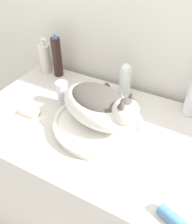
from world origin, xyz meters
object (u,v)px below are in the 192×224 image
object	(u,v)px
deodorant_stick	(125,80)
soap_bar	(29,112)
cat	(100,105)
hairspray_can_black	(57,57)
faucet	(64,93)
soap_pump_bottle	(45,58)

from	to	relation	value
deodorant_stick	soap_bar	xyz separation A→B (m)	(-0.29, -0.32, -0.07)
cat	hairspray_can_black	distance (m)	0.46
cat	hairspray_can_black	xyz separation A→B (m)	(-0.37, 0.26, -0.02)
soap_bar	faucet	bearing A→B (deg)	50.57
cat	deodorant_stick	distance (m)	0.26
hairspray_can_black	deodorant_stick	world-z (taller)	hairspray_can_black
soap_pump_bottle	cat	bearing A→B (deg)	-29.93
cat	hairspray_can_black	world-z (taller)	hairspray_can_black
hairspray_can_black	soap_pump_bottle	distance (m)	0.08
soap_pump_bottle	faucet	bearing A→B (deg)	-38.68
faucet	hairspray_can_black	size ratio (longest dim) A/B	0.62
cat	faucet	xyz separation A→B (m)	(-0.20, 0.06, -0.05)
faucet	soap_bar	xyz separation A→B (m)	(-0.10, -0.12, -0.06)
hairspray_can_black	soap_pump_bottle	bearing A→B (deg)	-180.00
soap_pump_bottle	soap_bar	distance (m)	0.36
faucet	deodorant_stick	size ratio (longest dim) A/B	0.88
faucet	deodorant_stick	world-z (taller)	deodorant_stick
cat	deodorant_stick	world-z (taller)	cat
deodorant_stick	soap_pump_bottle	bearing A→B (deg)	-180.00
soap_pump_bottle	soap_bar	world-z (taller)	soap_pump_bottle
soap_pump_bottle	soap_bar	bearing A→B (deg)	-64.59
cat	faucet	distance (m)	0.22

